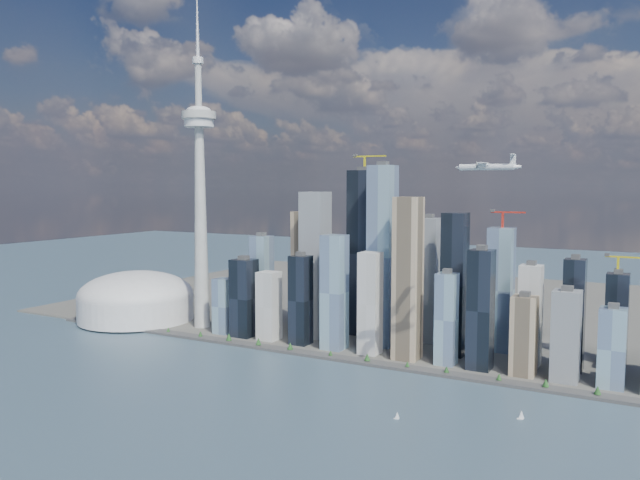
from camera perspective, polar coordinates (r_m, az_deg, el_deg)
The scene contains 10 objects.
ground at distance 668.63m, azimuth -7.44°, elevation -16.08°, with size 4000.00×4000.00×0.00m, color #334B5A.
seawall at distance 872.08m, azimuth 2.42°, elevation -10.85°, with size 1100.00×22.00×4.00m, color #383838.
land at distance 1281.28m, azimuth 11.36°, elevation -5.84°, with size 1400.00×900.00×3.00m, color #4C4C47.
shoreline_trees at distance 870.25m, azimuth 2.42°, elevation -10.42°, with size 960.53×7.20×8.80m.
skyscraper_cluster at distance 908.05m, azimuth 8.26°, elevation -4.59°, with size 736.00×142.00×286.96m.
needle_tower at distance 1053.16m, azimuth -10.91°, elevation 4.67°, with size 56.00×56.00×550.50m.
dome_stadium at distance 1157.52m, azimuth -16.45°, elevation -5.20°, with size 200.00×200.00×86.00m.
airplane at distance 686.71m, azimuth 15.07°, elevation 6.53°, with size 68.63×60.85×16.73m.
sailboat_west at distance 672.14m, azimuth 7.03°, elevation -15.71°, with size 6.29×2.64×8.69m.
sailboat_east at distance 697.71m, azimuth 17.90°, elevation -15.08°, with size 7.57×3.14×10.46m.
Camera 1 is at (368.47, -503.81, 239.75)m, focal length 35.00 mm.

